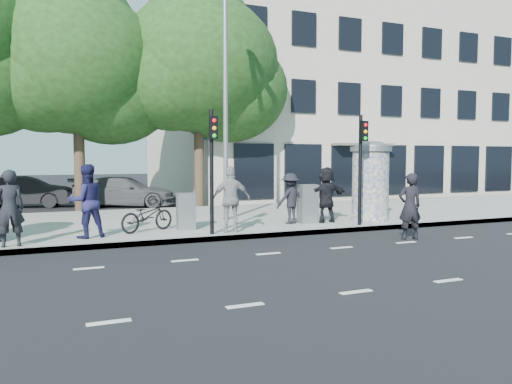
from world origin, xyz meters
name	(u,v)px	position (x,y,z in m)	size (l,w,h in m)	color
ground	(296,266)	(0.00, 0.00, 0.00)	(120.00, 120.00, 0.00)	black
sidewalk	(197,220)	(0.00, 7.50, 0.07)	(40.00, 8.00, 0.15)	gray
curb	(236,237)	(0.00, 3.55, 0.07)	(40.00, 0.10, 0.16)	slate
lane_dash_near	(356,292)	(0.00, -2.20, 0.00)	(32.00, 0.12, 0.01)	silver
lane_dash_far	(268,254)	(0.00, 1.40, 0.00)	(32.00, 0.12, 0.01)	silver
ad_column_right	(370,179)	(5.20, 4.70, 1.54)	(1.36, 1.36, 2.65)	beige
traffic_pole_near	(212,158)	(-0.60, 3.79, 2.23)	(0.22, 0.31, 3.40)	black
traffic_pole_far	(361,158)	(4.20, 3.79, 2.23)	(0.22, 0.31, 3.40)	black
street_lamp	(226,80)	(0.80, 6.63, 4.79)	(0.25, 0.93, 8.00)	slate
tree_near_left	(77,64)	(-3.50, 12.70, 6.06)	(6.80, 6.80, 8.97)	#38281C
tree_center	(198,65)	(1.50, 12.30, 6.31)	(7.00, 7.00, 9.30)	#38281C
building	(319,101)	(12.00, 19.99, 5.99)	(20.30, 15.85, 12.00)	#B2A795
ped_b	(9,208)	(-5.57, 3.85, 1.06)	(0.67, 0.44, 1.82)	black
ped_c	(86,201)	(-3.81, 4.52, 1.11)	(0.94, 0.73, 1.93)	#1B1B44
ped_d	(290,198)	(2.36, 4.98, 0.95)	(1.03, 0.59, 1.60)	black
ped_e	(231,200)	(0.00, 3.95, 1.08)	(1.09, 0.62, 1.85)	gray
ped_f	(326,195)	(3.56, 4.80, 1.05)	(1.67, 0.60, 1.80)	black
man_road	(410,206)	(4.42, 1.78, 0.91)	(0.67, 0.44, 1.83)	black
bicycle	(147,216)	(-2.15, 5.02, 0.60)	(1.73, 0.60, 0.91)	black
cabinet_left	(186,211)	(-1.03, 4.97, 0.69)	(0.51, 0.37, 1.07)	slate
cabinet_right	(308,204)	(2.96, 4.92, 0.77)	(0.59, 0.43, 1.23)	slate
car_mid	(25,192)	(-5.69, 15.64, 0.70)	(4.22, 1.47, 1.39)	black
car_right	(125,192)	(-1.49, 14.23, 0.68)	(4.66, 1.89, 1.35)	#4F4F55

